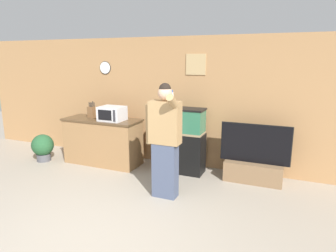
% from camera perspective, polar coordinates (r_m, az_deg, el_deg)
% --- Properties ---
extents(ground_plane, '(18.00, 18.00, 0.00)m').
position_cam_1_polar(ground_plane, '(4.00, -17.37, -20.86)').
color(ground_plane, gray).
extents(wall_back_paneled, '(10.00, 0.08, 2.60)m').
position_cam_1_polar(wall_back_paneled, '(6.17, 0.99, 4.63)').
color(wall_back_paneled, '#A87A4C').
rests_on(wall_back_paneled, ground_plane).
extents(counter_island, '(1.62, 0.66, 0.95)m').
position_cam_1_polar(counter_island, '(6.43, -12.28, -2.83)').
color(counter_island, olive).
rests_on(counter_island, ground_plane).
extents(microwave, '(0.49, 0.40, 0.28)m').
position_cam_1_polar(microwave, '(6.10, -10.61, 2.36)').
color(microwave, silver).
rests_on(microwave, counter_island).
extents(knife_block, '(0.14, 0.11, 0.33)m').
position_cam_1_polar(knife_block, '(6.53, -14.40, 2.67)').
color(knife_block, brown).
rests_on(knife_block, counter_island).
extents(aquarium_on_stand, '(0.89, 0.41, 1.26)m').
position_cam_1_polar(aquarium_on_stand, '(5.78, 2.54, -2.72)').
color(aquarium_on_stand, black).
rests_on(aquarium_on_stand, ground_plane).
extents(tv_on_stand, '(1.22, 0.40, 1.06)m').
position_cam_1_polar(tv_on_stand, '(5.62, 15.99, -7.17)').
color(tv_on_stand, brown).
rests_on(tv_on_stand, ground_plane).
extents(person_standing, '(0.57, 0.43, 1.82)m').
position_cam_1_polar(person_standing, '(4.65, -0.68, -2.57)').
color(person_standing, '#424C66').
rests_on(person_standing, ground_plane).
extents(potted_plant, '(0.46, 0.46, 0.58)m').
position_cam_1_polar(potted_plant, '(7.00, -22.75, -3.62)').
color(potted_plant, '#4C4C51').
rests_on(potted_plant, ground_plane).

